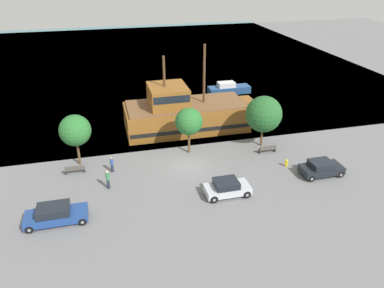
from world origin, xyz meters
TOP-DOWN VIEW (x-y plane):
  - ground_plane at (0.00, 0.00)m, footprint 160.00×160.00m
  - water_surface at (0.00, 44.00)m, footprint 80.00×80.00m
  - pirate_ship at (1.72, 8.50)m, footprint 15.36×6.01m
  - moored_boat_dockside at (10.93, 19.43)m, footprint 6.21×1.98m
  - parked_car_curb_front at (11.62, -4.81)m, footprint 3.87×2.00m
  - parked_car_curb_mid at (-11.84, -6.11)m, footprint 4.66×1.92m
  - parked_car_curb_rear at (2.05, -5.79)m, footprint 3.85×1.98m
  - fire_hydrant at (9.22, -2.62)m, footprint 0.42×0.25m
  - bench_promenade_east at (8.64, 0.45)m, footprint 1.79×0.45m
  - bench_promenade_west at (-10.65, 1.00)m, footprint 1.81×0.45m
  - pedestrian_walking_near at (-7.22, 0.49)m, footprint 0.32×0.32m
  - pedestrian_walking_far at (-7.72, -2.32)m, footprint 0.32×0.32m
  - tree_row_east at (-10.24, 2.77)m, footprint 3.00×3.00m
  - tree_row_mideast at (0.74, 2.51)m, footprint 2.78×2.78m
  - tree_row_midwest at (8.69, 2.22)m, footprint 3.81×3.81m

SIDE VIEW (x-z plane):
  - ground_plane at x=0.00m, z-range 0.00..0.00m
  - water_surface at x=0.00m, z-range 0.00..0.00m
  - fire_hydrant at x=9.22m, z-range 0.03..0.79m
  - bench_promenade_east at x=8.64m, z-range 0.02..0.87m
  - bench_promenade_west at x=-10.65m, z-range 0.02..0.87m
  - moored_boat_dockside at x=10.93m, z-range -0.19..1.51m
  - parked_car_curb_front at x=11.62m, z-range 0.00..1.41m
  - parked_car_curb_rear at x=2.05m, z-range 0.00..1.42m
  - parked_car_curb_mid at x=-11.84m, z-range -0.02..1.47m
  - pedestrian_walking_near at x=-7.22m, z-range 0.00..1.58m
  - pedestrian_walking_far at x=-7.72m, z-range 0.02..1.81m
  - pirate_ship at x=1.72m, z-range -2.91..6.88m
  - tree_row_mideast at x=0.74m, z-range 1.04..5.94m
  - tree_row_midwest at x=8.69m, z-range 0.85..6.38m
  - tree_row_east at x=-10.24m, z-range 1.06..6.19m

